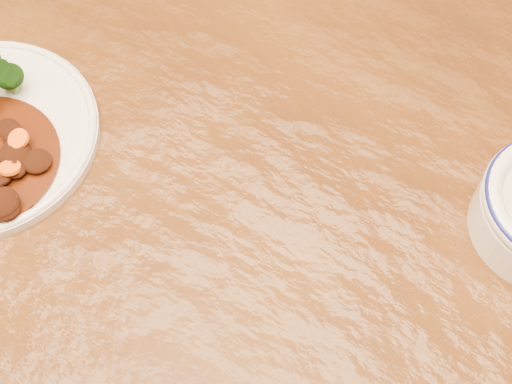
% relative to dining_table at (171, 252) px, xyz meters
% --- Properties ---
extents(dining_table, '(1.61, 1.09, 0.75)m').
position_rel_dining_table_xyz_m(dining_table, '(0.00, 0.00, 0.00)').
color(dining_table, '#5C3310').
rests_on(dining_table, ground).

